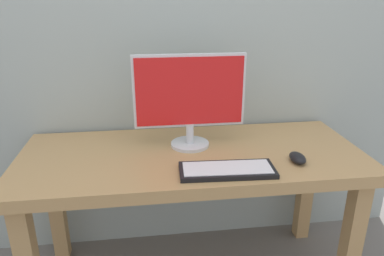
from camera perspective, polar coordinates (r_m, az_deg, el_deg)
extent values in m
cube|color=tan|center=(1.69, 0.00, -4.69)|extent=(1.59, 0.67, 0.05)
cube|color=tan|center=(1.89, 23.93, -16.20)|extent=(0.07, 0.07, 0.66)
cube|color=tan|center=(2.13, -20.70, -11.36)|extent=(0.07, 0.07, 0.66)
cube|color=tan|center=(2.26, 17.54, -9.00)|extent=(0.07, 0.07, 0.66)
cylinder|color=silver|center=(1.74, -0.34, -2.56)|extent=(0.18, 0.18, 0.02)
cylinder|color=silver|center=(1.72, -0.34, -0.85)|extent=(0.04, 0.04, 0.10)
cube|color=silver|center=(1.67, -0.41, 5.90)|extent=(0.52, 0.02, 0.34)
cube|color=red|center=(1.65, -0.35, 5.78)|extent=(0.50, 0.01, 0.32)
cube|color=black|center=(1.50, 5.59, -6.67)|extent=(0.40, 0.17, 0.02)
cube|color=silver|center=(1.49, 5.60, -6.28)|extent=(0.37, 0.15, 0.00)
ellipsoid|color=black|center=(1.64, 16.39, -4.56)|extent=(0.07, 0.11, 0.04)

